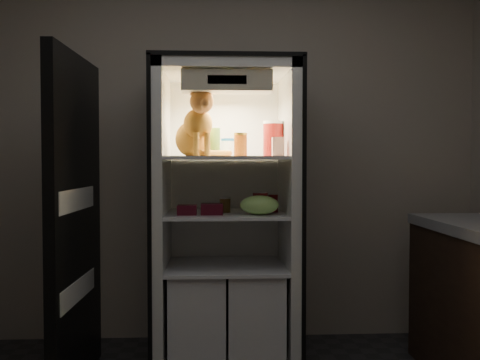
{
  "coord_description": "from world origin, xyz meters",
  "views": [
    {
      "loc": [
        -0.08,
        -2.0,
        1.26
      ],
      "look_at": [
        0.09,
        1.32,
        1.14
      ],
      "focal_mm": 40.0,
      "sensor_mm": 36.0,
      "label": 1
    }
  ],
  "objects_px": {
    "cream_carton": "(278,147)",
    "soda_can_b": "(273,203)",
    "mayo_tub": "(228,148)",
    "soda_can_a": "(258,202)",
    "refrigerator": "(226,235)",
    "grape_bag": "(259,205)",
    "salsa_jar": "(241,145)",
    "condiment_jar": "(225,205)",
    "soda_can_c": "(262,203)",
    "tabby_cat": "(196,130)",
    "berry_box_right": "(212,209)",
    "parmesan_shaker": "(215,142)",
    "pepper_jar": "(273,139)",
    "berry_box_left": "(187,210)"
  },
  "relations": [
    {
      "from": "cream_carton",
      "to": "soda_can_b",
      "type": "relative_size",
      "value": 0.98
    },
    {
      "from": "berry_box_right",
      "to": "soda_can_c",
      "type": "bearing_deg",
      "value": 3.36
    },
    {
      "from": "cream_carton",
      "to": "grape_bag",
      "type": "xyz_separation_m",
      "value": [
        -0.11,
        0.0,
        -0.35
      ]
    },
    {
      "from": "tabby_cat",
      "to": "cream_carton",
      "type": "relative_size",
      "value": 3.75
    },
    {
      "from": "tabby_cat",
      "to": "berry_box_left",
      "type": "xyz_separation_m",
      "value": [
        -0.05,
        -0.06,
        -0.48
      ]
    },
    {
      "from": "soda_can_c",
      "to": "berry_box_left",
      "type": "relative_size",
      "value": 1.15
    },
    {
      "from": "condiment_jar",
      "to": "pepper_jar",
      "type": "bearing_deg",
      "value": 8.08
    },
    {
      "from": "tabby_cat",
      "to": "condiment_jar",
      "type": "height_order",
      "value": "tabby_cat"
    },
    {
      "from": "cream_carton",
      "to": "condiment_jar",
      "type": "bearing_deg",
      "value": 151.71
    },
    {
      "from": "parmesan_shaker",
      "to": "soda_can_a",
      "type": "height_order",
      "value": "parmesan_shaker"
    },
    {
      "from": "soda_can_c",
      "to": "condiment_jar",
      "type": "relative_size",
      "value": 1.37
    },
    {
      "from": "mayo_tub",
      "to": "salsa_jar",
      "type": "relative_size",
      "value": 0.83
    },
    {
      "from": "soda_can_b",
      "to": "grape_bag",
      "type": "xyz_separation_m",
      "value": [
        -0.1,
        -0.16,
        0.0
      ]
    },
    {
      "from": "berry_box_left",
      "to": "soda_can_b",
      "type": "bearing_deg",
      "value": 14.2
    },
    {
      "from": "refrigerator",
      "to": "soda_can_c",
      "type": "distance_m",
      "value": 0.35
    },
    {
      "from": "mayo_tub",
      "to": "berry_box_right",
      "type": "bearing_deg",
      "value": -108.61
    },
    {
      "from": "parmesan_shaker",
      "to": "pepper_jar",
      "type": "distance_m",
      "value": 0.37
    },
    {
      "from": "condiment_jar",
      "to": "grape_bag",
      "type": "distance_m",
      "value": 0.26
    },
    {
      "from": "soda_can_b",
      "to": "parmesan_shaker",
      "type": "bearing_deg",
      "value": 175.35
    },
    {
      "from": "refrigerator",
      "to": "mayo_tub",
      "type": "xyz_separation_m",
      "value": [
        0.02,
        0.12,
        0.56
      ]
    },
    {
      "from": "pepper_jar",
      "to": "soda_can_a",
      "type": "height_order",
      "value": "pepper_jar"
    },
    {
      "from": "salsa_jar",
      "to": "grape_bag",
      "type": "distance_m",
      "value": 0.39
    },
    {
      "from": "cream_carton",
      "to": "tabby_cat",
      "type": "bearing_deg",
      "value": 170.17
    },
    {
      "from": "soda_can_a",
      "to": "berry_box_right",
      "type": "distance_m",
      "value": 0.34
    },
    {
      "from": "parmesan_shaker",
      "to": "cream_carton",
      "type": "relative_size",
      "value": 1.58
    },
    {
      "from": "berry_box_right",
      "to": "berry_box_left",
      "type": "bearing_deg",
      "value": -177.44
    },
    {
      "from": "mayo_tub",
      "to": "condiment_jar",
      "type": "xyz_separation_m",
      "value": [
        -0.02,
        -0.17,
        -0.36
      ]
    },
    {
      "from": "refrigerator",
      "to": "tabby_cat",
      "type": "height_order",
      "value": "refrigerator"
    },
    {
      "from": "mayo_tub",
      "to": "condiment_jar",
      "type": "distance_m",
      "value": 0.4
    },
    {
      "from": "soda_can_b",
      "to": "berry_box_right",
      "type": "xyz_separation_m",
      "value": [
        -0.38,
        -0.13,
        -0.02
      ]
    },
    {
      "from": "refrigerator",
      "to": "soda_can_b",
      "type": "bearing_deg",
      "value": -10.71
    },
    {
      "from": "condiment_jar",
      "to": "soda_can_b",
      "type": "bearing_deg",
      "value": -1.49
    },
    {
      "from": "mayo_tub",
      "to": "salsa_jar",
      "type": "xyz_separation_m",
      "value": [
        0.07,
        -0.23,
        0.01
      ]
    },
    {
      "from": "salsa_jar",
      "to": "pepper_jar",
      "type": "relative_size",
      "value": 0.64
    },
    {
      "from": "soda_can_b",
      "to": "condiment_jar",
      "type": "relative_size",
      "value": 1.19
    },
    {
      "from": "berry_box_left",
      "to": "salsa_jar",
      "type": "bearing_deg",
      "value": 14.26
    },
    {
      "from": "condiment_jar",
      "to": "grape_bag",
      "type": "height_order",
      "value": "grape_bag"
    },
    {
      "from": "parmesan_shaker",
      "to": "soda_can_a",
      "type": "relative_size",
      "value": 1.44
    },
    {
      "from": "pepper_jar",
      "to": "condiment_jar",
      "type": "distance_m",
      "value": 0.52
    },
    {
      "from": "mayo_tub",
      "to": "soda_can_a",
      "type": "bearing_deg",
      "value": -35.0
    },
    {
      "from": "soda_can_b",
      "to": "soda_can_a",
      "type": "bearing_deg",
      "value": 153.61
    },
    {
      "from": "pepper_jar",
      "to": "berry_box_right",
      "type": "relative_size",
      "value": 1.72
    },
    {
      "from": "tabby_cat",
      "to": "cream_carton",
      "type": "xyz_separation_m",
      "value": [
        0.49,
        -0.09,
        -0.1
      ]
    },
    {
      "from": "cream_carton",
      "to": "soda_can_a",
      "type": "distance_m",
      "value": 0.41
    },
    {
      "from": "parmesan_shaker",
      "to": "mayo_tub",
      "type": "distance_m",
      "value": 0.17
    },
    {
      "from": "soda_can_a",
      "to": "berry_box_right",
      "type": "xyz_separation_m",
      "value": [
        -0.29,
        -0.17,
        -0.03
      ]
    },
    {
      "from": "mayo_tub",
      "to": "grape_bag",
      "type": "height_order",
      "value": "mayo_tub"
    },
    {
      "from": "pepper_jar",
      "to": "berry_box_right",
      "type": "bearing_deg",
      "value": -155.32
    },
    {
      "from": "soda_can_a",
      "to": "cream_carton",
      "type": "bearing_deg",
      "value": -63.83
    },
    {
      "from": "condiment_jar",
      "to": "berry_box_right",
      "type": "height_order",
      "value": "condiment_jar"
    }
  ]
}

